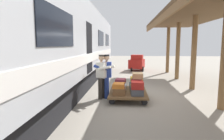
{
  "coord_description": "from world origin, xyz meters",
  "views": [
    {
      "loc": [
        0.64,
        7.75,
        2.06
      ],
      "look_at": [
        1.2,
        0.7,
        1.15
      ],
      "focal_mm": 31.0,
      "sensor_mm": 36.0,
      "label": 1
    }
  ],
  "objects_px": {
    "suitcase_maroon_trunk": "(137,82)",
    "baggage_tug": "(137,63)",
    "porter_by_door": "(102,75)",
    "suitcase_teal_softside": "(120,86)",
    "suitcase_red_plastic": "(137,85)",
    "train_car": "(53,45)",
    "suitcase_brown_leather": "(119,91)",
    "suitcase_slate_roller": "(137,92)",
    "suitcase_navy_fabric": "(136,86)",
    "suitcase_tan_vintage": "(138,76)",
    "suitcase_gray_aluminum": "(120,88)",
    "suitcase_burgundy_valise": "(121,81)",
    "porter_in_overalls": "(106,75)",
    "suitcase_orange_carryall": "(119,86)",
    "suitcase_yellow_case": "(136,80)",
    "suitcase_olive_duffel": "(136,88)",
    "luggage_cart": "(128,92)"
  },
  "relations": [
    {
      "from": "suitcase_teal_softside",
      "to": "suitcase_slate_roller",
      "type": "relative_size",
      "value": 1.19
    },
    {
      "from": "suitcase_teal_softside",
      "to": "porter_in_overalls",
      "type": "bearing_deg",
      "value": 44.13
    },
    {
      "from": "suitcase_teal_softside",
      "to": "suitcase_red_plastic",
      "type": "bearing_deg",
      "value": 120.63
    },
    {
      "from": "suitcase_navy_fabric",
      "to": "porter_in_overalls",
      "type": "bearing_deg",
      "value": 23.89
    },
    {
      "from": "suitcase_navy_fabric",
      "to": "suitcase_olive_duffel",
      "type": "height_order",
      "value": "suitcase_olive_duffel"
    },
    {
      "from": "suitcase_navy_fabric",
      "to": "suitcase_yellow_case",
      "type": "bearing_deg",
      "value": 137.71
    },
    {
      "from": "suitcase_red_plastic",
      "to": "suitcase_maroon_trunk",
      "type": "bearing_deg",
      "value": -89.6
    },
    {
      "from": "suitcase_teal_softside",
      "to": "porter_in_overalls",
      "type": "relative_size",
      "value": 0.31
    },
    {
      "from": "luggage_cart",
      "to": "suitcase_slate_roller",
      "type": "relative_size",
      "value": 4.47
    },
    {
      "from": "suitcase_olive_duffel",
      "to": "suitcase_tan_vintage",
      "type": "xyz_separation_m",
      "value": [
        -0.04,
        0.02,
        0.49
      ]
    },
    {
      "from": "suitcase_red_plastic",
      "to": "suitcase_orange_carryall",
      "type": "relative_size",
      "value": 1.17
    },
    {
      "from": "train_car",
      "to": "suitcase_maroon_trunk",
      "type": "distance_m",
      "value": 3.69
    },
    {
      "from": "suitcase_brown_leather",
      "to": "porter_in_overalls",
      "type": "bearing_deg",
      "value": -47.22
    },
    {
      "from": "suitcase_brown_leather",
      "to": "suitcase_olive_duffel",
      "type": "distance_m",
      "value": 0.84
    },
    {
      "from": "suitcase_teal_softside",
      "to": "suitcase_maroon_trunk",
      "type": "height_order",
      "value": "suitcase_maroon_trunk"
    },
    {
      "from": "suitcase_olive_duffel",
      "to": "suitcase_gray_aluminum",
      "type": "xyz_separation_m",
      "value": [
        0.64,
        0.0,
        -0.01
      ]
    },
    {
      "from": "suitcase_maroon_trunk",
      "to": "porter_by_door",
      "type": "bearing_deg",
      "value": 2.06
    },
    {
      "from": "suitcase_navy_fabric",
      "to": "suitcase_tan_vintage",
      "type": "height_order",
      "value": "suitcase_tan_vintage"
    },
    {
      "from": "luggage_cart",
      "to": "suitcase_gray_aluminum",
      "type": "xyz_separation_m",
      "value": [
        0.32,
        -0.0,
        0.16
      ]
    },
    {
      "from": "suitcase_maroon_trunk",
      "to": "suitcase_burgundy_valise",
      "type": "relative_size",
      "value": 1.04
    },
    {
      "from": "suitcase_gray_aluminum",
      "to": "suitcase_brown_leather",
      "type": "bearing_deg",
      "value": 90.0
    },
    {
      "from": "suitcase_gray_aluminum",
      "to": "porter_by_door",
      "type": "distance_m",
      "value": 0.86
    },
    {
      "from": "luggage_cart",
      "to": "suitcase_maroon_trunk",
      "type": "bearing_deg",
      "value": 173.11
    },
    {
      "from": "train_car",
      "to": "suitcase_burgundy_valise",
      "type": "distance_m",
      "value": 3.13
    },
    {
      "from": "suitcase_maroon_trunk",
      "to": "suitcase_orange_carryall",
      "type": "height_order",
      "value": "suitcase_maroon_trunk"
    },
    {
      "from": "suitcase_orange_carryall",
      "to": "suitcase_gray_aluminum",
      "type": "bearing_deg",
      "value": -92.34
    },
    {
      "from": "suitcase_brown_leather",
      "to": "train_car",
      "type": "bearing_deg",
      "value": -19.0
    },
    {
      "from": "suitcase_slate_roller",
      "to": "suitcase_gray_aluminum",
      "type": "bearing_deg",
      "value": -40.76
    },
    {
      "from": "suitcase_slate_roller",
      "to": "suitcase_maroon_trunk",
      "type": "bearing_deg",
      "value": -90.75
    },
    {
      "from": "suitcase_gray_aluminum",
      "to": "suitcase_burgundy_valise",
      "type": "relative_size",
      "value": 1.02
    },
    {
      "from": "suitcase_brown_leather",
      "to": "suitcase_maroon_trunk",
      "type": "distance_m",
      "value": 0.87
    },
    {
      "from": "train_car",
      "to": "suitcase_brown_leather",
      "type": "relative_size",
      "value": 44.4
    },
    {
      "from": "suitcase_orange_carryall",
      "to": "suitcase_burgundy_valise",
      "type": "bearing_deg",
      "value": -91.66
    },
    {
      "from": "suitcase_gray_aluminum",
      "to": "porter_in_overalls",
      "type": "relative_size",
      "value": 0.32
    },
    {
      "from": "suitcase_yellow_case",
      "to": "train_car",
      "type": "bearing_deg",
      "value": 2.16
    },
    {
      "from": "luggage_cart",
      "to": "porter_in_overalls",
      "type": "bearing_deg",
      "value": -1.99
    },
    {
      "from": "luggage_cart",
      "to": "suitcase_orange_carryall",
      "type": "distance_m",
      "value": 0.74
    },
    {
      "from": "suitcase_maroon_trunk",
      "to": "porter_by_door",
      "type": "xyz_separation_m",
      "value": [
        1.33,
        0.05,
        0.24
      ]
    },
    {
      "from": "suitcase_gray_aluminum",
      "to": "suitcase_maroon_trunk",
      "type": "relative_size",
      "value": 0.98
    },
    {
      "from": "suitcase_burgundy_valise",
      "to": "baggage_tug",
      "type": "distance_m",
      "value": 8.02
    },
    {
      "from": "suitcase_maroon_trunk",
      "to": "baggage_tug",
      "type": "height_order",
      "value": "baggage_tug"
    },
    {
      "from": "suitcase_tan_vintage",
      "to": "train_car",
      "type": "bearing_deg",
      "value": -6.91
    },
    {
      "from": "suitcase_teal_softside",
      "to": "suitcase_red_plastic",
      "type": "height_order",
      "value": "suitcase_red_plastic"
    },
    {
      "from": "suitcase_red_plastic",
      "to": "suitcase_yellow_case",
      "type": "bearing_deg",
      "value": -90.9
    },
    {
      "from": "suitcase_yellow_case",
      "to": "baggage_tug",
      "type": "xyz_separation_m",
      "value": [
        -0.41,
        -7.99,
        -0.01
      ]
    },
    {
      "from": "suitcase_gray_aluminum",
      "to": "suitcase_slate_roller",
      "type": "bearing_deg",
      "value": 139.24
    },
    {
      "from": "train_car",
      "to": "suitcase_teal_softside",
      "type": "xyz_separation_m",
      "value": [
        -2.75,
        -0.15,
        -1.67
      ]
    },
    {
      "from": "suitcase_orange_carryall",
      "to": "luggage_cart",
      "type": "bearing_deg",
      "value": -122.25
    },
    {
      "from": "suitcase_orange_carryall",
      "to": "suitcase_red_plastic",
      "type": "bearing_deg",
      "value": 179.66
    },
    {
      "from": "suitcase_maroon_trunk",
      "to": "porter_in_overalls",
      "type": "distance_m",
      "value": 1.21
    }
  ]
}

